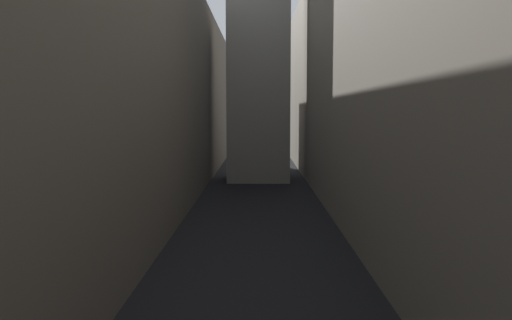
% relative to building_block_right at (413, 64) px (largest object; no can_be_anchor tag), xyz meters
% --- Properties ---
extents(ground_plane, '(264.00, 264.00, 0.00)m').
position_rel_building_block_right_xyz_m(ground_plane, '(-11.68, -2.00, -11.48)').
color(ground_plane, black).
extents(building_block_left, '(12.66, 108.00, 19.61)m').
position_rel_building_block_right_xyz_m(building_block_left, '(-23.50, 0.00, -1.68)').
color(building_block_left, '#60594F').
rests_on(building_block_left, ground).
extents(building_block_right, '(12.35, 108.00, 22.97)m').
position_rel_building_block_right_xyz_m(building_block_right, '(0.00, 0.00, 0.00)').
color(building_block_right, gray).
rests_on(building_block_right, ground).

